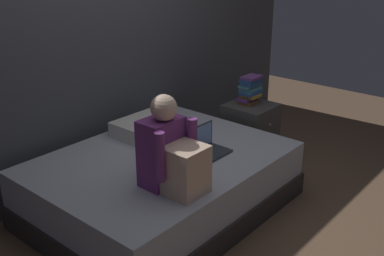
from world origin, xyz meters
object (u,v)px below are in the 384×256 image
(book_stack, at_px, (250,90))
(clothes_pile, at_px, (163,121))
(person_sitting, at_px, (171,154))
(pillow, at_px, (146,126))
(laptop, at_px, (206,147))
(nightstand, at_px, (250,131))
(bed, at_px, (162,183))

(book_stack, height_order, clothes_pile, book_stack)
(person_sitting, height_order, clothes_pile, person_sitting)
(person_sitting, xyz_separation_m, clothes_pile, (0.77, 0.81, -0.19))
(book_stack, bearing_deg, clothes_pile, 158.11)
(pillow, distance_m, clothes_pile, 0.19)
(person_sitting, distance_m, book_stack, 1.70)
(person_sitting, distance_m, clothes_pile, 1.13)
(laptop, bearing_deg, book_stack, 15.37)
(nightstand, relative_size, pillow, 1.02)
(nightstand, xyz_separation_m, clothes_pile, (-0.85, 0.39, 0.26))
(book_stack, bearing_deg, pillow, 159.74)
(bed, distance_m, laptop, 0.46)
(bed, height_order, clothes_pile, clothes_pile)
(nightstand, distance_m, person_sitting, 1.73)
(book_stack, bearing_deg, bed, -177.36)
(nightstand, xyz_separation_m, book_stack, (0.02, 0.04, 0.43))
(nightstand, height_order, clothes_pile, clothes_pile)
(bed, relative_size, nightstand, 3.51)
(nightstand, bearing_deg, clothes_pile, 155.47)
(book_stack, relative_size, clothes_pile, 0.93)
(pillow, height_order, book_stack, book_stack)
(nightstand, bearing_deg, book_stack, 56.13)
(nightstand, height_order, person_sitting, person_sitting)
(nightstand, xyz_separation_m, person_sitting, (-1.61, -0.42, 0.45))
(person_sitting, bearing_deg, nightstand, 14.73)
(bed, xyz_separation_m, book_stack, (1.32, 0.06, 0.47))
(bed, relative_size, laptop, 6.25)
(bed, distance_m, book_stack, 1.41)
(laptop, bearing_deg, nightstand, 13.81)
(clothes_pile, bearing_deg, bed, -137.84)
(pillow, relative_size, book_stack, 2.00)
(laptop, distance_m, book_stack, 1.10)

